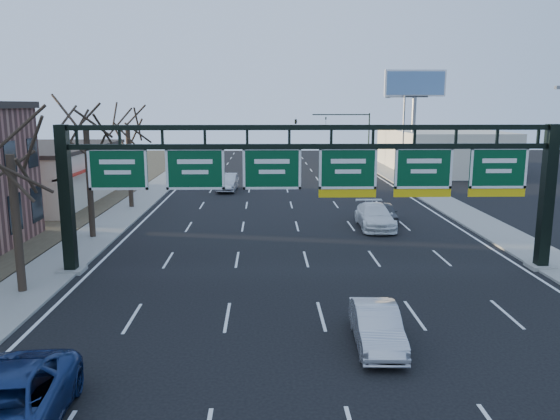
{
  "coord_description": "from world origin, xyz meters",
  "views": [
    {
      "loc": [
        -2.19,
        -18.05,
        8.12
      ],
      "look_at": [
        -1.46,
        7.32,
        3.2
      ],
      "focal_mm": 35.0,
      "sensor_mm": 36.0,
      "label": 1
    }
  ],
  "objects_px": {
    "car_blue_suv": "(1,412)",
    "car_white_wagon": "(375,216)",
    "sign_gantry": "(313,178)",
    "car_silver_sedan": "(377,326)"
  },
  "relations": [
    {
      "from": "car_blue_suv",
      "to": "car_white_wagon",
      "type": "bearing_deg",
      "value": 54.67
    },
    {
      "from": "sign_gantry",
      "to": "car_silver_sedan",
      "type": "distance_m",
      "value": 9.64
    },
    {
      "from": "sign_gantry",
      "to": "car_white_wagon",
      "type": "distance_m",
      "value": 11.35
    },
    {
      "from": "sign_gantry",
      "to": "car_white_wagon",
      "type": "height_order",
      "value": "sign_gantry"
    },
    {
      "from": "sign_gantry",
      "to": "car_white_wagon",
      "type": "bearing_deg",
      "value": 62.0
    },
    {
      "from": "car_blue_suv",
      "to": "car_white_wagon",
      "type": "distance_m",
      "value": 27.05
    },
    {
      "from": "sign_gantry",
      "to": "car_white_wagon",
      "type": "xyz_separation_m",
      "value": [
        5.01,
        9.43,
        -3.84
      ]
    },
    {
      "from": "car_blue_suv",
      "to": "car_silver_sedan",
      "type": "height_order",
      "value": "car_blue_suv"
    },
    {
      "from": "car_blue_suv",
      "to": "sign_gantry",
      "type": "bearing_deg",
      "value": 52.98
    },
    {
      "from": "car_silver_sedan",
      "to": "car_white_wagon",
      "type": "relative_size",
      "value": 0.78
    }
  ]
}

